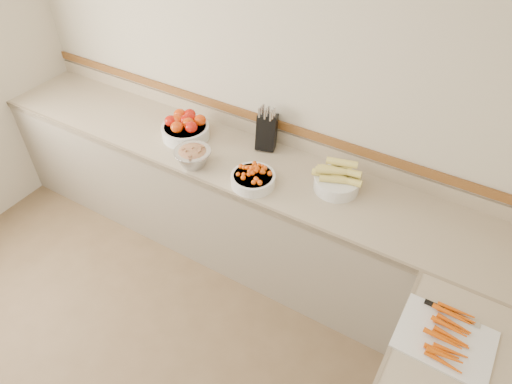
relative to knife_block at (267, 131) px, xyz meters
The scene contains 8 objects.
back_wall 0.31m from the knife_block, 136.87° to the left, with size 4.00×4.00×0.00m, color beige.
counter_back 0.63m from the knife_block, 115.53° to the right, with size 4.00×0.65×1.08m.
knife_block is the anchor object (origin of this frame).
tomato_bowl 0.60m from the knife_block, 161.33° to the right, with size 0.35×0.35×0.17m.
cherry_tomato_bowl 0.42m from the knife_block, 71.64° to the right, with size 0.29×0.29×0.16m.
corn_bowl 0.63m from the knife_block, 15.25° to the right, with size 0.32×0.29×0.21m.
rhubarb_bowl 0.54m from the knife_block, 126.33° to the right, with size 0.25×0.25×0.14m.
cutting_board 1.70m from the knife_block, 31.11° to the right, with size 0.43×0.35×0.06m.
Camera 1 is at (1.39, -0.39, 2.80)m, focal length 32.00 mm.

